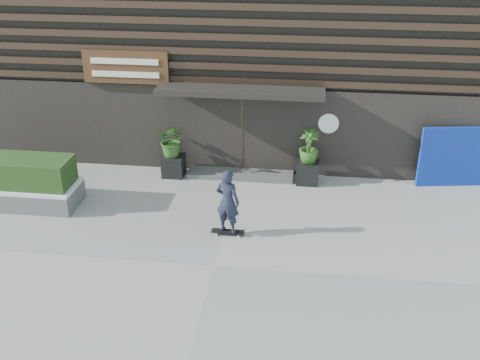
# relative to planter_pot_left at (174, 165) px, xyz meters

# --- Properties ---
(ground) EXTENTS (80.00, 80.00, 0.00)m
(ground) POSITION_rel_planter_pot_left_xyz_m (1.90, -4.40, -0.30)
(ground) COLOR gray
(ground) RESTS_ON ground
(entrance_step) EXTENTS (3.00, 0.80, 0.12)m
(entrance_step) POSITION_rel_planter_pot_left_xyz_m (1.90, 0.20, -0.24)
(entrance_step) COLOR #474745
(entrance_step) RESTS_ON ground
(planter_pot_left) EXTENTS (0.60, 0.60, 0.60)m
(planter_pot_left) POSITION_rel_planter_pot_left_xyz_m (0.00, 0.00, 0.00)
(planter_pot_left) COLOR black
(planter_pot_left) RESTS_ON ground
(bamboo_left) EXTENTS (0.86, 0.75, 0.96)m
(bamboo_left) POSITION_rel_planter_pot_left_xyz_m (0.00, 0.00, 0.78)
(bamboo_left) COLOR #2D591E
(bamboo_left) RESTS_ON planter_pot_left
(planter_pot_right) EXTENTS (0.60, 0.60, 0.60)m
(planter_pot_right) POSITION_rel_planter_pot_left_xyz_m (3.80, 0.00, 0.00)
(planter_pot_right) COLOR black
(planter_pot_right) RESTS_ON ground
(bamboo_right) EXTENTS (0.54, 0.54, 0.96)m
(bamboo_right) POSITION_rel_planter_pot_left_xyz_m (3.80, 0.00, 0.78)
(bamboo_right) COLOR #2D591E
(bamboo_right) RESTS_ON planter_pot_right
(raised_bed) EXTENTS (3.50, 1.20, 0.50)m
(raised_bed) POSITION_rel_planter_pot_left_xyz_m (-3.79, -2.17, -0.05)
(raised_bed) COLOR #504F4D
(raised_bed) RESTS_ON ground
(snow_layer) EXTENTS (3.50, 1.20, 0.08)m
(snow_layer) POSITION_rel_planter_pot_left_xyz_m (-3.79, -2.17, 0.24)
(snow_layer) COLOR silver
(snow_layer) RESTS_ON raised_bed
(hedge) EXTENTS (3.30, 1.00, 0.70)m
(hedge) POSITION_rel_planter_pot_left_xyz_m (-3.79, -2.17, 0.63)
(hedge) COLOR #1C3714
(hedge) RESTS_ON snow_layer
(blue_tarp) EXTENTS (1.82, 0.41, 1.71)m
(blue_tarp) POSITION_rel_planter_pot_left_xyz_m (7.68, 0.30, 0.55)
(blue_tarp) COLOR #0B2796
(blue_tarp) RESTS_ON ground
(building) EXTENTS (18.00, 11.00, 8.00)m
(building) POSITION_rel_planter_pot_left_xyz_m (1.90, 5.56, 3.69)
(building) COLOR black
(building) RESTS_ON ground
(skateboarder) EXTENTS (0.78, 0.52, 1.67)m
(skateboarder) POSITION_rel_planter_pot_left_xyz_m (2.00, -3.06, 0.57)
(skateboarder) COLOR black
(skateboarder) RESTS_ON ground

